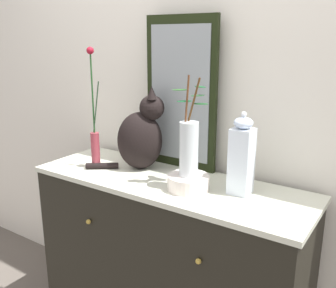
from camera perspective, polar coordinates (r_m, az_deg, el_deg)
The scene contains 8 objects.
wall_back at distance 2.00m, azimuth 4.94°, elevation 7.09°, with size 4.40×0.08×2.60m, color silver.
sideboard at distance 2.05m, azimuth -0.00°, elevation -17.70°, with size 1.39×0.48×0.94m.
mirror_leaning at distance 1.94m, azimuth 1.91°, elevation 7.49°, with size 0.40×0.03×0.77m.
cat_sitting at distance 1.95m, azimuth -4.01°, elevation 1.27°, with size 0.38×0.32×0.42m.
vase_slim_green at distance 1.99m, azimuth -10.89°, elevation 1.01°, with size 0.07×0.05×0.62m.
bowl_porcelain at distance 1.72m, azimuth 3.06°, elevation -5.75°, with size 0.19×0.19×0.07m, color white.
vase_glass_clear at distance 1.67m, azimuth 3.16°, elevation -0.31°, with size 0.14×0.16×0.44m.
jar_lidded_porcelain at distance 1.66m, azimuth 10.95°, elevation -1.90°, with size 0.09×0.09×0.36m.
Camera 1 is at (0.95, -1.42, 1.59)m, focal length 40.74 mm.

